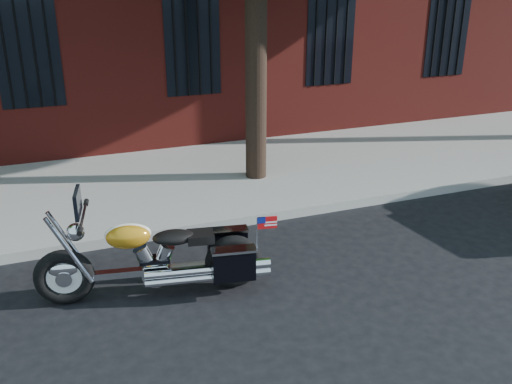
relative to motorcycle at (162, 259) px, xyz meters
name	(u,v)px	position (x,y,z in m)	size (l,w,h in m)	color
ground	(299,262)	(1.81, 0.13, -0.46)	(120.00, 120.00, 0.00)	black
curb	(261,217)	(1.81, 1.51, -0.39)	(40.00, 0.16, 0.15)	gray
sidewalk	(223,177)	(1.81, 3.39, -0.39)	(40.00, 3.60, 0.15)	gray
motorcycle	(162,259)	(0.00, 0.00, 0.00)	(2.64, 1.06, 1.37)	black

